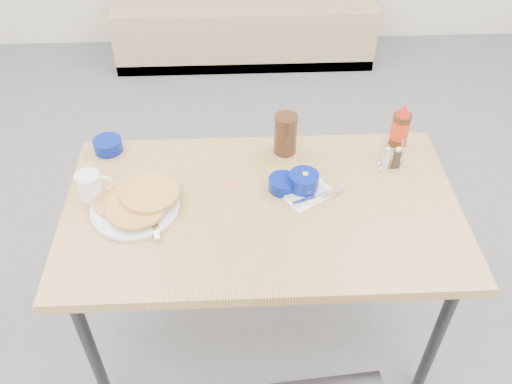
{
  "coord_description": "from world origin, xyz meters",
  "views": [
    {
      "loc": [
        -0.08,
        -1.12,
        2.09
      ],
      "look_at": [
        -0.02,
        0.26,
        0.82
      ],
      "focal_mm": 38.0,
      "sensor_mm": 36.0,
      "label": 1
    }
  ],
  "objects_px": {
    "pancake_plate": "(136,204)",
    "butter_bowl": "(283,184)",
    "dining_table": "(262,218)",
    "grits_setting": "(304,183)",
    "creamer_bowl": "(108,145)",
    "condiment_caddy": "(391,158)",
    "coffee_mug": "(91,185)",
    "booth_bench": "(244,9)",
    "syrup_bottle": "(400,127)",
    "amber_tumbler": "(286,134)"
  },
  "relations": [
    {
      "from": "dining_table",
      "to": "butter_bowl",
      "type": "distance_m",
      "value": 0.14
    },
    {
      "from": "butter_bowl",
      "to": "syrup_bottle",
      "type": "xyz_separation_m",
      "value": [
        0.48,
        0.25,
        0.06
      ]
    },
    {
      "from": "booth_bench",
      "to": "condiment_caddy",
      "type": "xyz_separation_m",
      "value": [
        0.5,
        -2.34,
        0.45
      ]
    },
    {
      "from": "condiment_caddy",
      "to": "grits_setting",
      "type": "bearing_deg",
      "value": -159.02
    },
    {
      "from": "grits_setting",
      "to": "amber_tumbler",
      "type": "relative_size",
      "value": 1.59
    },
    {
      "from": "pancake_plate",
      "to": "condiment_caddy",
      "type": "distance_m",
      "value": 0.96
    },
    {
      "from": "grits_setting",
      "to": "syrup_bottle",
      "type": "xyz_separation_m",
      "value": [
        0.41,
        0.26,
        0.05
      ]
    },
    {
      "from": "grits_setting",
      "to": "butter_bowl",
      "type": "height_order",
      "value": "grits_setting"
    },
    {
      "from": "pancake_plate",
      "to": "creamer_bowl",
      "type": "xyz_separation_m",
      "value": [
        -0.15,
        0.34,
        0.0
      ]
    },
    {
      "from": "creamer_bowl",
      "to": "coffee_mug",
      "type": "bearing_deg",
      "value": -93.01
    },
    {
      "from": "butter_bowl",
      "to": "pancake_plate",
      "type": "bearing_deg",
      "value": -171.3
    },
    {
      "from": "condiment_caddy",
      "to": "booth_bench",
      "type": "bearing_deg",
      "value": 103.45
    },
    {
      "from": "syrup_bottle",
      "to": "dining_table",
      "type": "bearing_deg",
      "value": -149.26
    },
    {
      "from": "dining_table",
      "to": "creamer_bowl",
      "type": "height_order",
      "value": "creamer_bowl"
    },
    {
      "from": "booth_bench",
      "to": "coffee_mug",
      "type": "relative_size",
      "value": 14.64
    },
    {
      "from": "butter_bowl",
      "to": "amber_tumbler",
      "type": "relative_size",
      "value": 0.63
    },
    {
      "from": "pancake_plate",
      "to": "creamer_bowl",
      "type": "height_order",
      "value": "pancake_plate"
    },
    {
      "from": "pancake_plate",
      "to": "syrup_bottle",
      "type": "relative_size",
      "value": 1.7
    },
    {
      "from": "condiment_caddy",
      "to": "syrup_bottle",
      "type": "distance_m",
      "value": 0.15
    },
    {
      "from": "grits_setting",
      "to": "syrup_bottle",
      "type": "distance_m",
      "value": 0.48
    },
    {
      "from": "booth_bench",
      "to": "condiment_caddy",
      "type": "relative_size",
      "value": 18.03
    },
    {
      "from": "creamer_bowl",
      "to": "amber_tumbler",
      "type": "bearing_deg",
      "value": -3.01
    },
    {
      "from": "grits_setting",
      "to": "coffee_mug",
      "type": "bearing_deg",
      "value": 179.9
    },
    {
      "from": "coffee_mug",
      "to": "pancake_plate",
      "type": "bearing_deg",
      "value": -23.45
    },
    {
      "from": "condiment_caddy",
      "to": "syrup_bottle",
      "type": "height_order",
      "value": "syrup_bottle"
    },
    {
      "from": "booth_bench",
      "to": "butter_bowl",
      "type": "relative_size",
      "value": 18.16
    },
    {
      "from": "grits_setting",
      "to": "creamer_bowl",
      "type": "height_order",
      "value": "grits_setting"
    },
    {
      "from": "booth_bench",
      "to": "amber_tumbler",
      "type": "relative_size",
      "value": 11.43
    },
    {
      "from": "pancake_plate",
      "to": "butter_bowl",
      "type": "bearing_deg",
      "value": 8.7
    },
    {
      "from": "coffee_mug",
      "to": "butter_bowl",
      "type": "distance_m",
      "value": 0.68
    },
    {
      "from": "condiment_caddy",
      "to": "dining_table",
      "type": "bearing_deg",
      "value": -157.16
    },
    {
      "from": "grits_setting",
      "to": "condiment_caddy",
      "type": "distance_m",
      "value": 0.37
    },
    {
      "from": "coffee_mug",
      "to": "butter_bowl",
      "type": "height_order",
      "value": "coffee_mug"
    },
    {
      "from": "syrup_bottle",
      "to": "butter_bowl",
      "type": "bearing_deg",
      "value": -152.61
    },
    {
      "from": "pancake_plate",
      "to": "creamer_bowl",
      "type": "bearing_deg",
      "value": 113.89
    },
    {
      "from": "booth_bench",
      "to": "creamer_bowl",
      "type": "xyz_separation_m",
      "value": [
        -0.59,
        -2.19,
        0.44
      ]
    },
    {
      "from": "dining_table",
      "to": "syrup_bottle",
      "type": "height_order",
      "value": "syrup_bottle"
    },
    {
      "from": "pancake_plate",
      "to": "amber_tumbler",
      "type": "xyz_separation_m",
      "value": [
        0.55,
        0.3,
        0.06
      ]
    },
    {
      "from": "pancake_plate",
      "to": "condiment_caddy",
      "type": "xyz_separation_m",
      "value": [
        0.94,
        0.19,
        0.01
      ]
    },
    {
      "from": "dining_table",
      "to": "syrup_bottle",
      "type": "xyz_separation_m",
      "value": [
        0.56,
        0.33,
        0.14
      ]
    },
    {
      "from": "creamer_bowl",
      "to": "syrup_bottle",
      "type": "relative_size",
      "value": 0.6
    },
    {
      "from": "amber_tumbler",
      "to": "booth_bench",
      "type": "bearing_deg",
      "value": 92.72
    },
    {
      "from": "coffee_mug",
      "to": "amber_tumbler",
      "type": "distance_m",
      "value": 0.75
    },
    {
      "from": "booth_bench",
      "to": "butter_bowl",
      "type": "distance_m",
      "value": 2.49
    },
    {
      "from": "dining_table",
      "to": "butter_bowl",
      "type": "height_order",
      "value": "butter_bowl"
    },
    {
      "from": "condiment_caddy",
      "to": "coffee_mug",
      "type": "bearing_deg",
      "value": -172.33
    },
    {
      "from": "pancake_plate",
      "to": "syrup_bottle",
      "type": "xyz_separation_m",
      "value": [
        1.0,
        0.33,
        0.06
      ]
    },
    {
      "from": "booth_bench",
      "to": "pancake_plate",
      "type": "relative_size",
      "value": 6.0
    },
    {
      "from": "coffee_mug",
      "to": "condiment_caddy",
      "type": "height_order",
      "value": "condiment_caddy"
    },
    {
      "from": "grits_setting",
      "to": "butter_bowl",
      "type": "xyz_separation_m",
      "value": [
        -0.07,
        0.01,
        -0.01
      ]
    }
  ]
}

